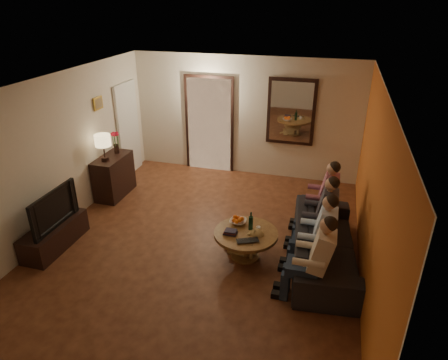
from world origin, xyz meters
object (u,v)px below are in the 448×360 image
(tv_stand, at_px, (55,235))
(person_c, at_px, (321,217))
(table_lamp, at_px, (104,148))
(bowl, at_px, (238,222))
(laptop, at_px, (248,243))
(person_b, at_px, (318,238))
(wine_bottle, at_px, (251,221))
(tv, at_px, (49,208))
(dresser, at_px, (114,176))
(person_a, at_px, (315,263))
(coffee_table, at_px, (246,245))
(dog, at_px, (244,240))
(sofa, at_px, (325,243))
(person_d, at_px, (323,200))

(tv_stand, relative_size, person_c, 1.01)
(table_lamp, xyz_separation_m, bowl, (2.85, -0.91, -0.61))
(bowl, distance_m, laptop, 0.57)
(tv_stand, xyz_separation_m, person_b, (4.11, 0.47, 0.40))
(wine_bottle, bearing_deg, tv, -167.92)
(tv_stand, bearing_deg, dresser, 90.00)
(bowl, bearing_deg, person_a, -35.99)
(coffee_table, bearing_deg, tv_stand, -169.55)
(dog, bearing_deg, sofa, 20.67)
(person_d, xyz_separation_m, bowl, (-1.25, -0.89, -0.12))
(laptop, bearing_deg, person_c, 13.65)
(dresser, distance_m, person_a, 4.59)
(tv_stand, relative_size, sofa, 0.52)
(person_d, relative_size, coffee_table, 1.22)
(tv_stand, relative_size, person_d, 1.01)
(coffee_table, bearing_deg, person_d, 45.97)
(table_lamp, height_order, tv, table_lamp)
(wine_bottle, bearing_deg, tv_stand, -167.92)
(sofa, bearing_deg, dog, 92.54)
(bowl, bearing_deg, table_lamp, 162.25)
(table_lamp, xyz_separation_m, tv, (0.00, -1.69, -0.39))
(bowl, bearing_deg, tv, -164.72)
(sofa, height_order, person_d, person_d)
(person_c, xyz_separation_m, coffee_table, (-1.07, -0.51, -0.38))
(dresser, bearing_deg, wine_bottle, -22.12)
(person_a, relative_size, laptop, 3.65)
(bowl, xyz_separation_m, laptop, (0.28, -0.50, -0.02))
(tv_stand, xyz_separation_m, bowl, (2.85, 0.78, 0.28))
(dresser, height_order, person_b, person_b)
(person_a, bearing_deg, laptop, 157.15)
(coffee_table, bearing_deg, table_lamp, 159.51)
(sofa, height_order, bowl, sofa)
(table_lamp, xyz_separation_m, laptop, (3.13, -1.41, -0.63))
(person_c, distance_m, person_d, 0.60)
(tv, relative_size, bowl, 4.06)
(dresser, xyz_separation_m, dog, (3.00, -1.31, -0.13))
(dog, height_order, wine_bottle, wine_bottle)
(person_a, distance_m, person_d, 1.80)
(dresser, bearing_deg, laptop, -27.53)
(person_a, height_order, bowl, person_a)
(tv, bearing_deg, person_d, -67.87)
(sofa, bearing_deg, bowl, 84.06)
(tv_stand, height_order, coffee_table, coffee_table)
(dresser, relative_size, sofa, 0.40)
(dog, bearing_deg, person_c, 35.64)
(bowl, bearing_deg, wine_bottle, -27.55)
(laptop, bearing_deg, dog, 87.64)
(dresser, bearing_deg, person_c, -11.61)
(person_d, bearing_deg, coffee_table, -134.03)
(sofa, height_order, laptop, sofa)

